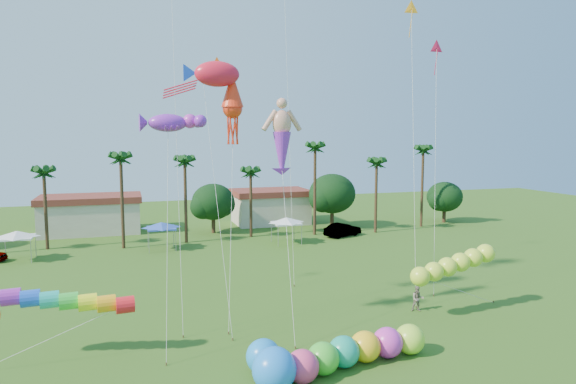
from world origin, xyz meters
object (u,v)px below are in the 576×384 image
object	(u,v)px
caterpillar_inflatable	(337,355)
blue_ball	(263,356)
car_b	(343,230)
spectator_b	(418,299)

from	to	relation	value
caterpillar_inflatable	blue_ball	world-z (taller)	caterpillar_inflatable
car_b	spectator_b	bearing A→B (deg)	145.12
caterpillar_inflatable	blue_ball	xyz separation A→B (m)	(-3.76, 1.00, 0.00)
caterpillar_inflatable	spectator_b	bearing A→B (deg)	24.51
spectator_b	caterpillar_inflatable	size ratio (longest dim) A/B	0.17
car_b	spectator_b	xyz separation A→B (m)	(-5.88, -26.74, 0.07)
spectator_b	blue_ball	bearing A→B (deg)	-136.01
car_b	blue_ball	xyz separation A→B (m)	(-18.80, -32.73, 0.10)
car_b	caterpillar_inflatable	size ratio (longest dim) A/B	0.47
caterpillar_inflatable	car_b	bearing A→B (deg)	53.15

